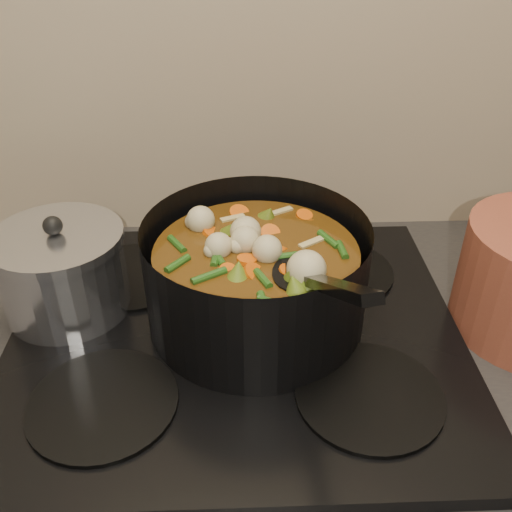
{
  "coord_description": "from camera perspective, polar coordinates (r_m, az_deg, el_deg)",
  "views": [
    {
      "loc": [
        0.0,
        1.33,
        1.46
      ],
      "look_at": [
        0.03,
        1.96,
        1.04
      ],
      "focal_mm": 40.0,
      "sensor_mm": 36.0,
      "label": 1
    }
  ],
  "objects": [
    {
      "name": "saucepan",
      "position": [
        0.85,
        -18.74,
        -1.43
      ],
      "size": [
        0.18,
        0.18,
        0.15
      ],
      "rotation": [
        0.0,
        0.0,
        -0.0
      ],
      "color": "silver",
      "rests_on": "stovetop"
    },
    {
      "name": "stovetop",
      "position": [
        0.81,
        -2.0,
        -7.8
      ],
      "size": [
        0.62,
        0.54,
        0.03
      ],
      "color": "black",
      "rests_on": "counter"
    },
    {
      "name": "stockpot",
      "position": [
        0.78,
        0.03,
        -2.16
      ],
      "size": [
        0.3,
        0.4,
        0.22
      ],
      "rotation": [
        0.0,
        0.0,
        -0.0
      ],
      "color": "black",
      "rests_on": "stovetop"
    }
  ]
}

